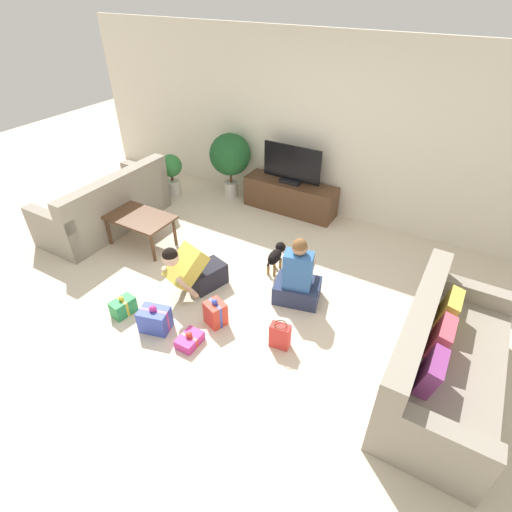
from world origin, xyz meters
The scene contains 17 objects.
ground_plane centered at (0.00, 0.00, 0.00)m, with size 16.00×16.00×0.00m, color beige.
wall_back centered at (0.00, 2.63, 1.30)m, with size 8.40×0.06×2.60m.
sofa_left centered at (-2.42, 0.54, 0.31)m, with size 0.86×1.93×0.86m.
sofa_right centered at (2.42, 0.02, 0.31)m, with size 0.86×1.93×0.86m.
coffee_table centered at (-1.61, 0.40, 0.41)m, with size 0.94×0.57×0.46m.
tv_console centered at (-0.26, 2.35, 0.25)m, with size 1.49×0.42×0.49m.
tv centered at (-0.26, 2.35, 0.75)m, with size 0.94×0.20×0.59m.
potted_plant_back_left centered at (-1.36, 2.30, 0.72)m, with size 0.68×0.68×1.08m.
potted_plant_corner_left centered at (-2.27, 1.86, 0.43)m, with size 0.37×0.37×0.71m.
person_kneeling centered at (-0.34, -0.05, 0.33)m, with size 0.51×0.80×0.76m.
person_sitting centered at (0.78, 0.45, 0.31)m, with size 0.60×0.56×0.88m.
dog centered at (0.29, 0.84, 0.23)m, with size 0.16×0.48×0.33m.
gift_box_a centered at (-0.33, -0.76, 0.14)m, with size 0.36×0.30×0.33m.
gift_box_b centered at (0.12, -0.75, 0.06)m, with size 0.20×0.28×0.17m.
gift_box_c centered at (0.18, -0.35, 0.14)m, with size 0.27×0.25×0.34m.
gift_box_d centered at (-0.81, -0.76, 0.10)m, with size 0.20×0.29×0.25m.
gift_bag_a centered at (0.94, -0.29, 0.15)m, with size 0.22×0.15×0.31m.
Camera 1 is at (2.17, -2.86, 3.19)m, focal length 28.00 mm.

